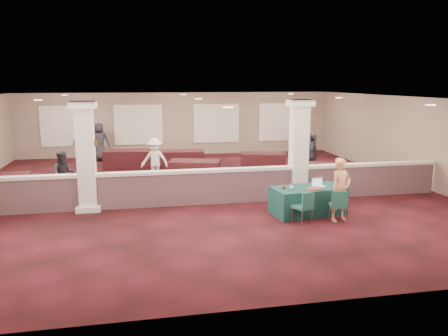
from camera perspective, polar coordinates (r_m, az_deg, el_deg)
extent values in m
plane|color=#431017|center=(15.10, -3.24, -3.15)|extent=(16.00, 16.00, 0.00)
cube|color=#806558|center=(22.69, -6.03, 5.74)|extent=(16.00, 0.04, 3.20)
cube|color=#806558|center=(7.11, 5.40, -6.38)|extent=(16.00, 0.04, 3.20)
cube|color=#806558|center=(17.71, 23.33, 3.35)|extent=(0.04, 16.00, 3.20)
cube|color=silver|center=(14.64, -3.38, 9.08)|extent=(16.00, 16.00, 0.02)
cube|color=brown|center=(13.54, -2.41, -2.65)|extent=(15.60, 0.20, 1.00)
cube|color=silver|center=(13.42, -2.43, -0.37)|extent=(15.60, 0.28, 0.10)
cube|color=white|center=(13.27, -17.57, 1.40)|extent=(0.50, 0.50, 3.20)
cube|color=white|center=(13.60, -17.19, -4.93)|extent=(0.70, 0.70, 0.16)
cube|color=white|center=(13.11, -17.96, 7.87)|extent=(0.72, 0.72, 0.20)
cube|color=white|center=(14.07, 9.73, 2.30)|extent=(0.50, 0.50, 3.20)
cube|color=white|center=(14.38, 9.53, -3.70)|extent=(0.70, 0.70, 0.16)
cube|color=white|center=(13.92, 9.94, 8.41)|extent=(0.72, 0.72, 0.20)
cylinder|color=brown|center=(13.25, -18.88, 3.05)|extent=(0.12, 0.12, 0.18)
cylinder|color=silver|center=(13.25, -18.88, 3.05)|extent=(0.09, 0.09, 0.10)
cylinder|color=brown|center=(13.18, -16.46, 3.16)|extent=(0.12, 0.12, 0.18)
cylinder|color=silver|center=(13.18, -16.46, 3.16)|extent=(0.09, 0.09, 0.10)
cube|color=#113E3C|center=(12.78, 10.88, -4.19)|extent=(2.16, 1.30, 0.78)
cube|color=#226352|center=(12.33, 14.64, -4.76)|extent=(0.54, 0.54, 0.06)
cube|color=#226352|center=(12.08, 14.86, -3.94)|extent=(0.41, 0.16, 0.42)
cylinder|color=slate|center=(12.19, 13.90, -6.02)|extent=(0.03, 0.03, 0.40)
cylinder|color=slate|center=(12.26, 15.57, -6.01)|extent=(0.03, 0.03, 0.40)
cylinder|color=slate|center=(12.53, 13.64, -5.53)|extent=(0.03, 0.03, 0.40)
cylinder|color=slate|center=(12.60, 15.26, -5.53)|extent=(0.03, 0.03, 0.40)
cube|color=#226352|center=(11.92, 10.20, -5.07)|extent=(0.58, 0.58, 0.06)
cube|color=#226352|center=(11.72, 10.94, -4.16)|extent=(0.41, 0.21, 0.43)
cylinder|color=slate|center=(11.74, 10.14, -6.51)|extent=(0.03, 0.03, 0.41)
cylinder|color=slate|center=(11.99, 11.41, -6.18)|extent=(0.03, 0.03, 0.41)
cylinder|color=slate|center=(11.99, 8.91, -6.09)|extent=(0.03, 0.03, 0.41)
cylinder|color=slate|center=(12.24, 10.18, -5.78)|extent=(0.03, 0.03, 0.41)
imported|color=#E49963|center=(12.22, 14.97, -2.77)|extent=(0.72, 0.58, 1.74)
cube|color=black|center=(16.77, -3.83, -0.34)|extent=(2.11, 1.45, 0.78)
cube|color=black|center=(16.64, 13.54, -0.74)|extent=(2.09, 1.46, 0.77)
cube|color=black|center=(19.54, -12.44, 1.12)|extent=(2.12, 1.26, 0.81)
cube|color=black|center=(19.39, -5.45, 1.18)|extent=(1.90, 1.02, 0.76)
cube|color=black|center=(18.73, 5.07, 0.82)|extent=(2.02, 1.34, 0.75)
imported|color=black|center=(15.21, -20.20, -0.77)|extent=(0.75, 0.43, 1.53)
imported|color=white|center=(16.76, -9.04, 1.06)|extent=(1.16, 0.79, 1.66)
imported|color=black|center=(17.56, 11.46, 1.58)|extent=(0.90, 1.13, 1.74)
imported|color=black|center=(21.77, -15.93, 3.31)|extent=(0.94, 0.57, 1.82)
cube|color=silver|center=(12.80, 12.32, -2.38)|extent=(0.39, 0.29, 0.02)
cube|color=silver|center=(12.87, 12.06, -1.70)|extent=(0.35, 0.06, 0.24)
cube|color=#D1E1FB|center=(12.87, 12.07, -1.78)|extent=(0.32, 0.05, 0.20)
cube|color=#BB471D|center=(12.48, 11.78, -2.67)|extent=(0.47, 0.38, 0.03)
sphere|color=beige|center=(12.30, 8.82, -2.56)|extent=(0.12, 0.12, 0.12)
sphere|color=#602013|center=(12.37, 7.81, -2.48)|extent=(0.11, 0.11, 0.11)
sphere|color=#545358|center=(12.55, 8.75, -2.30)|extent=(0.11, 0.11, 0.11)
cube|color=red|center=(12.79, 14.33, -2.49)|extent=(0.13, 0.05, 0.01)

